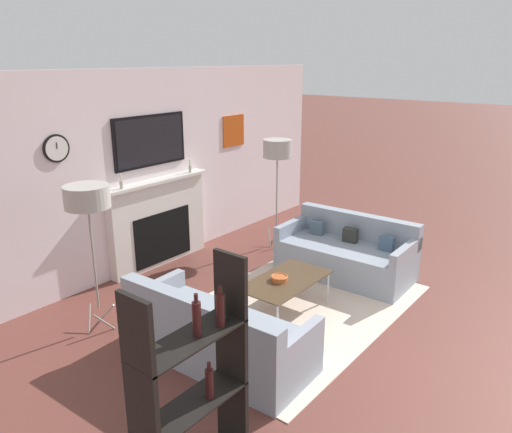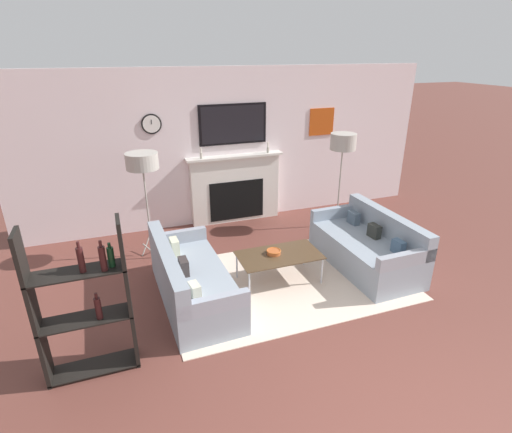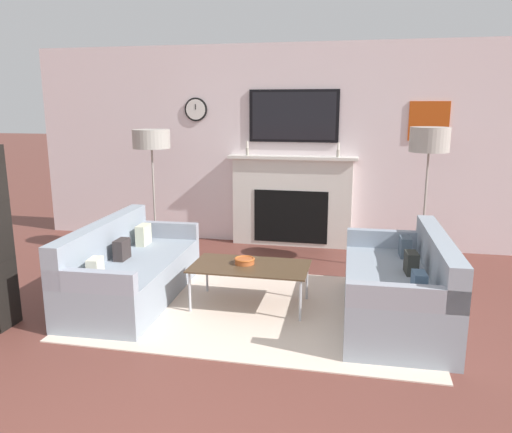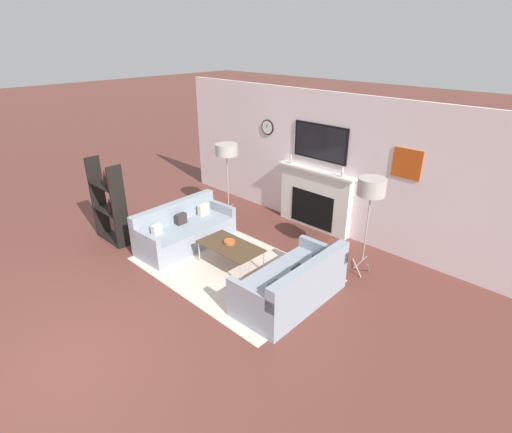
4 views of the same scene
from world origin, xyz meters
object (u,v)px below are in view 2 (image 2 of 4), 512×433
couch_right (367,248)px  coffee_table (279,256)px  floor_lamp_right (343,143)px  shelf_unit (85,305)px  decorative_bowl (274,252)px  couch_left (191,281)px  floor_lamp_left (142,162)px

couch_right → coffee_table: couch_right is taller
floor_lamp_right → couch_right: bearing=-103.4°
floor_lamp_right → shelf_unit: size_ratio=1.06×
decorative_bowl → shelf_unit: 2.49m
couch_left → floor_lamp_left: (-0.33, 1.42, 1.20)m
couch_left → shelf_unit: size_ratio=1.19×
floor_lamp_left → floor_lamp_right: floor_lamp_right is taller
floor_lamp_left → floor_lamp_right: (3.26, 0.00, 0.04)m
decorative_bowl → shelf_unit: (-2.28, -0.94, 0.32)m
coffee_table → floor_lamp_left: 2.34m
floor_lamp_left → shelf_unit: 2.50m
couch_left → shelf_unit: (-1.13, -0.85, 0.49)m
coffee_table → floor_lamp_right: size_ratio=0.66×
floor_lamp_left → coffee_table: bearing=-41.5°
coffee_table → shelf_unit: 2.54m
couch_right → floor_lamp_right: bearing=76.6°
floor_lamp_left → couch_right: bearing=-25.8°
floor_lamp_right → coffee_table: bearing=-141.3°
couch_left → couch_right: 2.59m
floor_lamp_right → shelf_unit: 4.70m
coffee_table → floor_lamp_right: floor_lamp_right is taller
couch_right → shelf_unit: (-3.72, -0.85, 0.48)m
decorative_bowl → floor_lamp_right: floor_lamp_right is taller
floor_lamp_right → floor_lamp_left: bearing=180.0°
coffee_table → floor_lamp_left: bearing=138.5°
couch_right → shelf_unit: shelf_unit is taller
decorative_bowl → couch_right: bearing=-3.4°
decorative_bowl → floor_lamp_right: 2.46m
couch_left → decorative_bowl: bearing=4.3°
couch_right → decorative_bowl: couch_right is taller
decorative_bowl → floor_lamp_left: size_ratio=0.12×
coffee_table → decorative_bowl: decorative_bowl is taller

